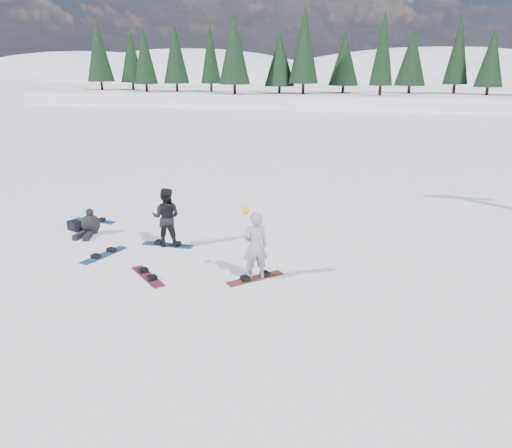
{
  "coord_description": "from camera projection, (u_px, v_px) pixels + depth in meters",
  "views": [
    {
      "loc": [
        3.41,
        -11.96,
        4.95
      ],
      "look_at": [
        0.37,
        -0.22,
        1.1
      ],
      "focal_mm": 35.0,
      "sensor_mm": 36.0,
      "label": 1
    }
  ],
  "objects": [
    {
      "name": "ground",
      "position": [
        245.0,
        260.0,
        13.34
      ],
      "size": [
        420.0,
        420.0,
        0.0
      ],
      "primitive_type": "plane",
      "color": "white",
      "rests_on": "ground"
    },
    {
      "name": "snowboard_loose_b",
      "position": [
        148.0,
        276.0,
        12.24
      ],
      "size": [
        1.31,
        1.21,
        0.03
      ],
      "primitive_type": "cube",
      "rotation": [
        0.0,
        0.0,
        -0.73
      ],
      "color": "maroon",
      "rests_on": "ground"
    },
    {
      "name": "snowboard_woman",
      "position": [
        255.0,
        278.0,
        12.13
      ],
      "size": [
        1.25,
        1.27,
        0.03
      ],
      "primitive_type": "cube",
      "rotation": [
        0.0,
        0.0,
        0.8
      ],
      "color": "maroon",
      "rests_on": "ground"
    },
    {
      "name": "gear_bag",
      "position": [
        75.0,
        226.0,
        15.69
      ],
      "size": [
        0.53,
        0.46,
        0.3
      ],
      "primitive_type": "cube",
      "rotation": [
        0.0,
        0.0,
        -0.42
      ],
      "color": "black",
      "rests_on": "ground"
    },
    {
      "name": "snowboard_loose_c",
      "position": [
        95.0,
        221.0,
        16.65
      ],
      "size": [
        1.52,
        0.41,
        0.03
      ],
      "primitive_type": "cube",
      "rotation": [
        0.0,
        0.0,
        -0.09
      ],
      "color": "#1A4B91",
      "rests_on": "ground"
    },
    {
      "name": "snowboarder_woman",
      "position": [
        255.0,
        246.0,
        11.87
      ],
      "size": [
        0.74,
        0.65,
        1.84
      ],
      "rotation": [
        0.0,
        0.0,
        3.64
      ],
      "color": "#9C9CA1",
      "rests_on": "ground"
    },
    {
      "name": "seated_rider",
      "position": [
        90.0,
        225.0,
        15.24
      ],
      "size": [
        0.65,
        1.0,
        0.82
      ],
      "rotation": [
        0.0,
        0.0,
        0.14
      ],
      "color": "black",
      "rests_on": "ground"
    },
    {
      "name": "alpine_backdrop",
      "position": [
        347.0,
        117.0,
        194.92
      ],
      "size": [
        412.5,
        227.0,
        53.2
      ],
      "color": "white",
      "rests_on": "ground"
    },
    {
      "name": "snowboard_man",
      "position": [
        168.0,
        245.0,
        14.39
      ],
      "size": [
        1.5,
        0.28,
        0.03
      ],
      "primitive_type": "cube",
      "rotation": [
        0.0,
        0.0,
        -0.0
      ],
      "color": "navy",
      "rests_on": "ground"
    },
    {
      "name": "snowboard_loose_a",
      "position": [
        104.0,
        255.0,
        13.62
      ],
      "size": [
        0.67,
        1.52,
        0.03
      ],
      "primitive_type": "cube",
      "rotation": [
        0.0,
        0.0,
        1.3
      ],
      "color": "#185388",
      "rests_on": "ground"
    },
    {
      "name": "snowboarder_man",
      "position": [
        166.0,
        217.0,
        14.14
      ],
      "size": [
        0.92,
        0.76,
        1.71
      ],
      "primitive_type": "imported",
      "rotation": [
        0.0,
        0.0,
        3.29
      ],
      "color": "black",
      "rests_on": "ground"
    }
  ]
}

